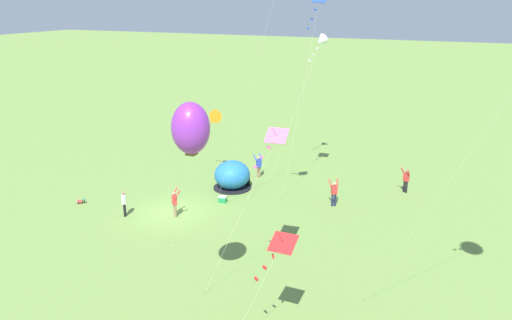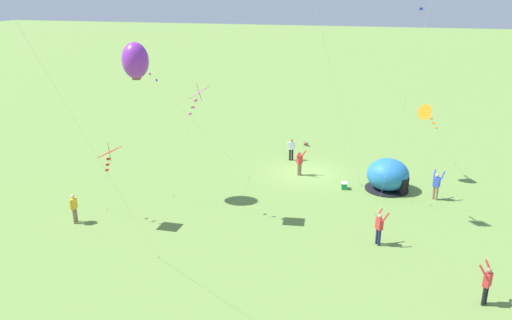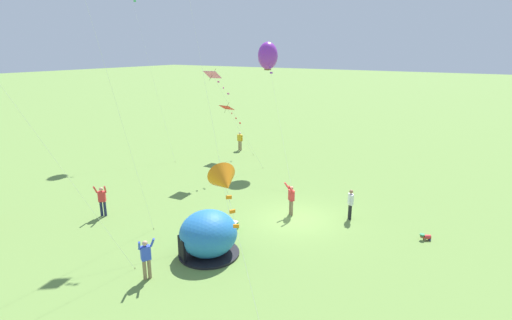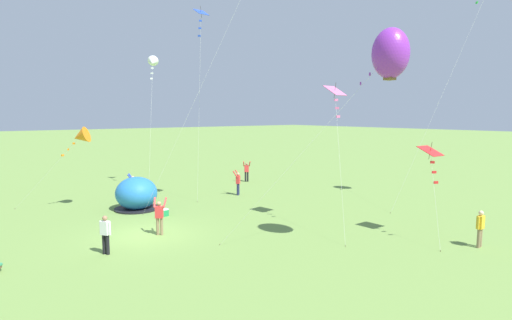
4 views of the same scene
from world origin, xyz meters
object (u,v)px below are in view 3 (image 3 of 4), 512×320
(person_flying_kite, at_px, (146,257))
(kite_pink, at_px, (215,78))
(person_near_tent, at_px, (240,140))
(kite_red, at_px, (228,110))
(person_strolling, at_px, (102,200))
(cooler_box, at_px, (232,225))
(kite_orange, at_px, (225,181))
(popup_tent, at_px, (208,234))
(toddler_crawling, at_px, (425,237))
(person_far_back, at_px, (350,203))
(kite_purple, at_px, (268,56))
(person_watching_sky, at_px, (291,198))

(person_flying_kite, bearing_deg, kite_pink, 25.97)
(person_near_tent, distance_m, kite_red, 3.93)
(person_strolling, distance_m, person_flying_kite, 7.61)
(cooler_box, distance_m, kite_orange, 7.40)
(popup_tent, xyz_separation_m, person_near_tent, (16.81, 9.68, -0.03))
(toddler_crawling, bearing_deg, person_flying_kite, 136.96)
(person_flying_kite, xyz_separation_m, kite_pink, (13.07, 6.37, 6.13))
(person_near_tent, bearing_deg, kite_pink, -159.92)
(popup_tent, xyz_separation_m, person_strolling, (0.26, 7.77, 0.00))
(person_far_back, relative_size, kite_purple, 0.18)
(toddler_crawling, distance_m, person_flying_kite, 13.36)
(popup_tent, xyz_separation_m, person_flying_kite, (-2.95, 0.87, 0.00))
(toddler_crawling, relative_size, person_far_back, 0.31)
(cooler_box, xyz_separation_m, person_watching_sky, (3.32, -1.72, 0.78))
(person_far_back, bearing_deg, popup_tent, 150.03)
(person_watching_sky, xyz_separation_m, kite_pink, (4.09, 8.37, 6.13))
(kite_purple, bearing_deg, popup_tent, -159.46)
(toddler_crawling, xyz_separation_m, person_far_back, (0.46, 4.05, 0.79))
(toddler_crawling, relative_size, kite_red, 0.11)
(popup_tent, height_order, cooler_box, popup_tent)
(kite_red, bearing_deg, person_watching_sky, -129.14)
(person_far_back, distance_m, kite_orange, 10.30)
(person_near_tent, relative_size, kite_pink, 0.22)
(person_watching_sky, bearing_deg, kite_purple, 37.66)
(kite_purple, bearing_deg, kite_pink, 158.52)
(person_watching_sky, height_order, kite_purple, kite_purple)
(kite_pink, distance_m, kite_orange, 16.01)
(person_near_tent, xyz_separation_m, person_flying_kite, (-19.75, -8.81, 0.03))
(person_near_tent, height_order, kite_red, kite_red)
(popup_tent, xyz_separation_m, cooler_box, (2.72, 0.58, -0.78))
(person_strolling, distance_m, kite_red, 14.67)
(person_watching_sky, bearing_deg, kite_orange, -169.56)
(person_flying_kite, bearing_deg, popup_tent, -16.39)
(person_far_back, bearing_deg, kite_pink, 75.90)
(cooler_box, distance_m, kite_pink, 12.12)
(person_flying_kite, relative_size, kite_purple, 0.20)
(cooler_box, distance_m, kite_red, 15.16)
(person_far_back, xyz_separation_m, kite_red, (7.25, 13.45, 3.16))
(popup_tent, xyz_separation_m, kite_pink, (10.12, 7.23, 6.13))
(person_flying_kite, distance_m, kite_pink, 15.78)
(person_watching_sky, distance_m, person_far_back, 3.28)
(kite_orange, bearing_deg, cooler_box, 33.30)
(popup_tent, distance_m, person_flying_kite, 3.07)
(kite_red, bearing_deg, kite_purple, -88.56)
(popup_tent, distance_m, toddler_crawling, 10.71)
(person_watching_sky, xyz_separation_m, kite_orange, (-8.26, -1.52, 3.68))
(person_strolling, distance_m, kite_purple, 16.39)
(toddler_crawling, bearing_deg, cooler_box, 114.84)
(cooler_box, distance_m, person_far_back, 6.63)
(person_strolling, height_order, kite_pink, kite_pink)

